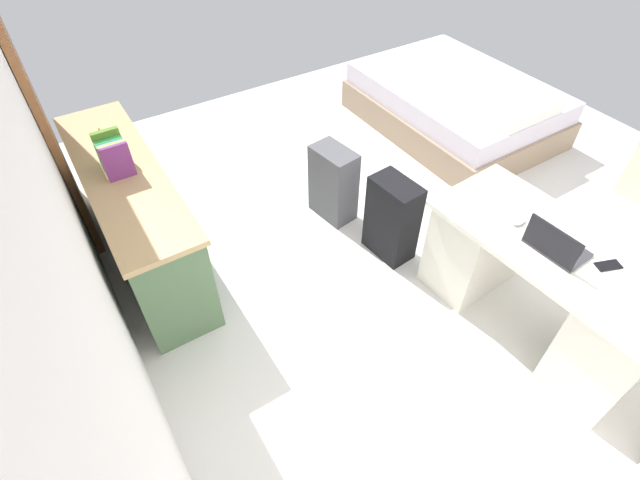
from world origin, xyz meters
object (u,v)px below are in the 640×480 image
suitcase_spare_grey (333,184)px  desk (540,285)px  office_chair (625,223)px  bed (455,105)px  computer_mouse (519,221)px  laptop (555,245)px  credenza (137,216)px  figurine_small (101,134)px  cell_phone_near_laptop (608,265)px  suitcase_black (392,219)px

suitcase_spare_grey → desk: bearing=-172.0°
office_chair → bed: office_chair is taller
bed → computer_mouse: computer_mouse is taller
suitcase_spare_grey → laptop: bearing=-174.6°
desk → bed: size_ratio=0.77×
credenza → figurine_small: figurine_small is taller
laptop → cell_phone_near_laptop: (-0.23, -0.17, -0.04)m
office_chair → computer_mouse: bearing=77.4°
suitcase_black → cell_phone_near_laptop: size_ratio=4.72×
bed → figurine_small: figurine_small is taller
suitcase_black → laptop: (-1.01, -0.27, 0.45)m
desk → computer_mouse: computer_mouse is taller
credenza → cell_phone_near_laptop: (-2.15, -1.99, 0.33)m
suitcase_black → computer_mouse: computer_mouse is taller
credenza → bed: bearing=-87.4°
suitcase_black → suitcase_spare_grey: (0.58, 0.12, -0.02)m
suitcase_spare_grey → bed: bearing=-83.4°
office_chair → computer_mouse: size_ratio=9.40×
laptop → computer_mouse: size_ratio=3.23×
office_chair → figurine_small: 3.63m
figurine_small → desk: bearing=-140.5°
desk → computer_mouse: 0.45m
desk → figurine_small: (2.30, 1.90, 0.47)m
suitcase_spare_grey → figurine_small: bearing=55.2°
figurine_small → laptop: bearing=-141.7°
credenza → computer_mouse: credenza is taller
credenza → figurine_small: (0.39, 0.00, 0.45)m
figurine_small → cell_phone_near_laptop: bearing=-141.9°
desk → office_chair: 0.90m
desk → suitcase_black: 1.06m
desk → figurine_small: bearing=39.5°
computer_mouse → figurine_small: 2.76m
suitcase_black → laptop: size_ratio=1.98×
credenza → figurine_small: bearing=0.2°
bed → suitcase_black: suitcase_black is taller
desk → laptop: size_ratio=4.57×
bed → laptop: bearing=146.4°
bed → laptop: 2.54m
office_chair → suitcase_spare_grey: office_chair is taller
office_chair → laptop: office_chair is taller
bed → computer_mouse: bearing=143.2°
desk → office_chair: (0.04, -0.90, 0.04)m
cell_phone_near_laptop → figurine_small: bearing=58.7°
desk → bed: desk is taller
desk → office_chair: size_ratio=1.57×
suitcase_spare_grey → computer_mouse: computer_mouse is taller
suitcase_spare_grey → credenza: bearing=68.9°
credenza → computer_mouse: (-1.66, -1.85, 0.34)m
desk → figurine_small: figurine_small is taller
suitcase_black → figurine_small: (1.30, 1.56, 0.53)m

